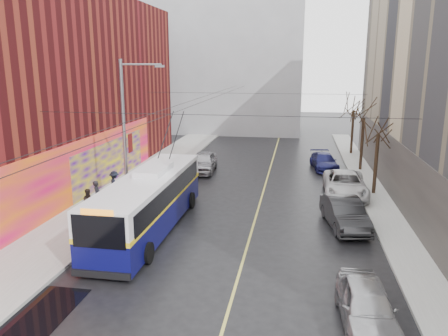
{
  "coord_description": "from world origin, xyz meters",
  "views": [
    {
      "loc": [
        3.73,
        -13.96,
        8.68
      ],
      "look_at": [
        -0.39,
        10.14,
        2.88
      ],
      "focal_mm": 35.0,
      "sensor_mm": 36.0,
      "label": 1
    }
  ],
  "objects_px": {
    "tree_near": "(379,122)",
    "following_car": "(203,162)",
    "parked_car_a": "(367,306)",
    "pedestrian_c": "(115,184)",
    "parked_car_d": "(324,161)",
    "tree_far": "(354,102)",
    "pedestrian_a": "(97,196)",
    "trolleybus": "(149,201)",
    "pedestrian_b": "(89,203)",
    "tree_mid": "(365,108)",
    "parked_car_c": "(345,185)",
    "streetlight_pole": "(127,132)",
    "parked_car_b": "(345,213)"
  },
  "relations": [
    {
      "from": "trolleybus",
      "to": "pedestrian_b",
      "type": "relative_size",
      "value": 7.29
    },
    {
      "from": "tree_far",
      "to": "pedestrian_a",
      "type": "bearing_deg",
      "value": -129.37
    },
    {
      "from": "trolleybus",
      "to": "pedestrian_c",
      "type": "distance_m",
      "value": 6.47
    },
    {
      "from": "trolleybus",
      "to": "parked_car_b",
      "type": "height_order",
      "value": "trolleybus"
    },
    {
      "from": "tree_far",
      "to": "pedestrian_c",
      "type": "relative_size",
      "value": 3.8
    },
    {
      "from": "tree_mid",
      "to": "following_car",
      "type": "height_order",
      "value": "tree_mid"
    },
    {
      "from": "following_car",
      "to": "pedestrian_b",
      "type": "relative_size",
      "value": 2.9
    },
    {
      "from": "tree_near",
      "to": "parked_car_a",
      "type": "xyz_separation_m",
      "value": [
        -2.74,
        -16.08,
        -4.22
      ]
    },
    {
      "from": "tree_near",
      "to": "parked_car_b",
      "type": "relative_size",
      "value": 1.3
    },
    {
      "from": "parked_car_a",
      "to": "parked_car_c",
      "type": "distance_m",
      "value": 15.4
    },
    {
      "from": "pedestrian_a",
      "to": "parked_car_a",
      "type": "bearing_deg",
      "value": -135.62
    },
    {
      "from": "streetlight_pole",
      "to": "parked_car_b",
      "type": "relative_size",
      "value": 1.83
    },
    {
      "from": "parked_car_c",
      "to": "following_car",
      "type": "bearing_deg",
      "value": 155.3
    },
    {
      "from": "pedestrian_a",
      "to": "trolleybus",
      "type": "bearing_deg",
      "value": -129.99
    },
    {
      "from": "pedestrian_a",
      "to": "pedestrian_c",
      "type": "distance_m",
      "value": 2.82
    },
    {
      "from": "tree_near",
      "to": "parked_car_a",
      "type": "relative_size",
      "value": 1.44
    },
    {
      "from": "trolleybus",
      "to": "tree_mid",
      "type": "bearing_deg",
      "value": 50.81
    },
    {
      "from": "parked_car_b",
      "to": "parked_car_c",
      "type": "height_order",
      "value": "parked_car_c"
    },
    {
      "from": "streetlight_pole",
      "to": "tree_near",
      "type": "distance_m",
      "value": 16.28
    },
    {
      "from": "following_car",
      "to": "parked_car_b",
      "type": "bearing_deg",
      "value": -49.79
    },
    {
      "from": "parked_car_c",
      "to": "pedestrian_c",
      "type": "distance_m",
      "value": 15.39
    },
    {
      "from": "parked_car_b",
      "to": "pedestrian_c",
      "type": "xyz_separation_m",
      "value": [
        -14.48,
        2.82,
        0.21
      ]
    },
    {
      "from": "parked_car_a",
      "to": "pedestrian_c",
      "type": "distance_m",
      "value": 18.86
    },
    {
      "from": "tree_far",
      "to": "pedestrian_c",
      "type": "distance_m",
      "value": 25.02
    },
    {
      "from": "parked_car_c",
      "to": "pedestrian_c",
      "type": "xyz_separation_m",
      "value": [
        -15.07,
        -3.11,
        0.19
      ]
    },
    {
      "from": "parked_car_c",
      "to": "parked_car_a",
      "type": "bearing_deg",
      "value": -91.83
    },
    {
      "from": "tree_mid",
      "to": "parked_car_c",
      "type": "relative_size",
      "value": 1.12
    },
    {
      "from": "parked_car_d",
      "to": "following_car",
      "type": "distance_m",
      "value": 10.27
    },
    {
      "from": "streetlight_pole",
      "to": "pedestrian_c",
      "type": "bearing_deg",
      "value": 131.53
    },
    {
      "from": "tree_mid",
      "to": "pedestrian_c",
      "type": "height_order",
      "value": "tree_mid"
    },
    {
      "from": "parked_car_c",
      "to": "parked_car_d",
      "type": "relative_size",
      "value": 1.28
    },
    {
      "from": "tree_near",
      "to": "pedestrian_b",
      "type": "height_order",
      "value": "tree_near"
    },
    {
      "from": "pedestrian_a",
      "to": "pedestrian_c",
      "type": "xyz_separation_m",
      "value": [
        -0.13,
        2.82,
        -0.05
      ]
    },
    {
      "from": "streetlight_pole",
      "to": "tree_far",
      "type": "xyz_separation_m",
      "value": [
        15.14,
        20.0,
        0.3
      ]
    },
    {
      "from": "parked_car_c",
      "to": "pedestrian_a",
      "type": "bearing_deg",
      "value": -157.41
    },
    {
      "from": "parked_car_a",
      "to": "pedestrian_a",
      "type": "bearing_deg",
      "value": 144.0
    },
    {
      "from": "streetlight_pole",
      "to": "tree_mid",
      "type": "bearing_deg",
      "value": 40.65
    },
    {
      "from": "tree_near",
      "to": "pedestrian_c",
      "type": "distance_m",
      "value": 17.94
    },
    {
      "from": "tree_near",
      "to": "following_car",
      "type": "height_order",
      "value": "tree_near"
    },
    {
      "from": "pedestrian_a",
      "to": "streetlight_pole",
      "type": "bearing_deg",
      "value": -82.46
    },
    {
      "from": "streetlight_pole",
      "to": "following_car",
      "type": "relative_size",
      "value": 1.85
    },
    {
      "from": "trolleybus",
      "to": "parked_car_a",
      "type": "relative_size",
      "value": 2.75
    },
    {
      "from": "parked_car_c",
      "to": "parked_car_d",
      "type": "distance_m",
      "value": 7.89
    },
    {
      "from": "following_car",
      "to": "pedestrian_c",
      "type": "relative_size",
      "value": 2.81
    },
    {
      "from": "streetlight_pole",
      "to": "tree_far",
      "type": "bearing_deg",
      "value": 52.88
    },
    {
      "from": "streetlight_pole",
      "to": "parked_car_b",
      "type": "height_order",
      "value": "streetlight_pole"
    },
    {
      "from": "tree_far",
      "to": "parked_car_a",
      "type": "height_order",
      "value": "tree_far"
    },
    {
      "from": "trolleybus",
      "to": "parked_car_a",
      "type": "height_order",
      "value": "trolleybus"
    },
    {
      "from": "following_car",
      "to": "parked_car_c",
      "type": "bearing_deg",
      "value": -28.19
    },
    {
      "from": "tree_mid",
      "to": "pedestrian_a",
      "type": "xyz_separation_m",
      "value": [
        -16.94,
        -13.64,
        -4.19
      ]
    }
  ]
}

